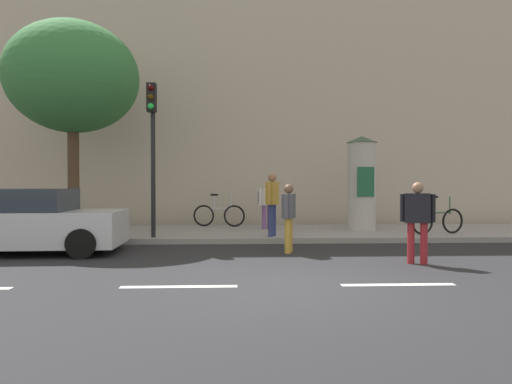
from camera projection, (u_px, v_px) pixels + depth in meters
name	position (u px, v px, depth m)	size (l,w,h in m)	color
ground_plane	(290.00, 286.00, 7.25)	(80.00, 80.00, 0.00)	#232326
sidewalk_curb	(263.00, 233.00, 14.24)	(36.00, 4.00, 0.15)	gray
lane_markings	(290.00, 286.00, 7.25)	(25.80, 0.16, 0.01)	silver
building_backdrop	(256.00, 89.00, 19.14)	(36.00, 5.00, 10.97)	#B7A893
traffic_light	(152.00, 134.00, 12.30)	(0.24, 0.45, 4.07)	black
poster_column	(362.00, 182.00, 14.52)	(0.96, 0.96, 2.91)	#B2ADA3
street_tree	(73.00, 78.00, 13.50)	(3.77, 3.77, 6.12)	#4C3826
pedestrian_with_backpack	(418.00, 216.00, 9.21)	(0.63, 0.40, 1.62)	maroon
pedestrian_in_red_top	(289.00, 213.00, 10.71)	(0.37, 0.60, 1.57)	#B78C33
pedestrian_in_dark_shirt	(272.00, 199.00, 12.69)	(0.41, 0.62, 1.72)	navy
pedestrian_with_bag	(266.00, 201.00, 14.77)	(0.54, 0.54, 1.50)	#724C84
bicycle_leaning	(438.00, 220.00, 13.24)	(1.71, 0.56, 1.09)	black
bicycle_upright	(219.00, 215.00, 15.55)	(1.74, 0.43, 1.09)	black
parked_car_silver	(23.00, 222.00, 10.59)	(4.35, 2.02, 1.48)	silver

